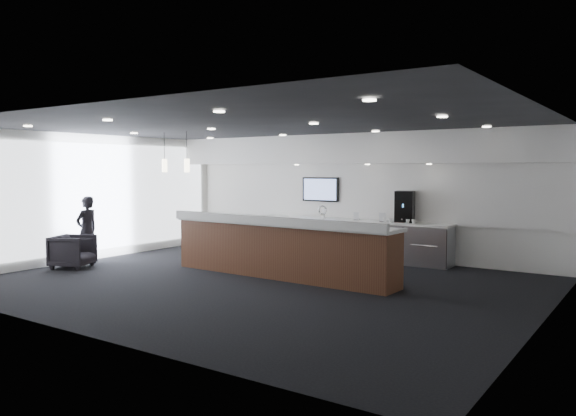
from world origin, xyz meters
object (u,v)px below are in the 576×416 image
Objects in this scene: service_counter at (280,249)px; armchair at (73,251)px; coffee_machine at (405,207)px; lounge_guest at (87,230)px.

service_counter is 4.71m from armchair.
coffee_machine reaches higher than armchair.
service_counter is 7.10× the size of coffee_machine.
coffee_machine is 0.46× the size of lounge_guest.
coffee_machine reaches higher than service_counter.
lounge_guest is at bearing -158.55° from coffee_machine.
coffee_machine is 0.90× the size of armchair.
service_counter is 3.29× the size of lounge_guest.
armchair is (-4.38, -1.72, -0.21)m from service_counter.
lounge_guest reaches higher than service_counter.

